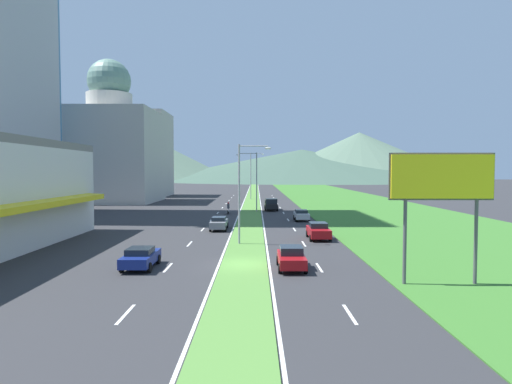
% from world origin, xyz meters
% --- Properties ---
extents(ground_plane, '(600.00, 600.00, 0.00)m').
position_xyz_m(ground_plane, '(0.00, 0.00, 0.00)').
color(ground_plane, '#2D2D30').
extents(grass_median, '(3.20, 240.00, 0.06)m').
position_xyz_m(grass_median, '(0.00, 60.00, 0.03)').
color(grass_median, '#518438').
rests_on(grass_median, ground_plane).
extents(grass_verge_right, '(24.00, 240.00, 0.06)m').
position_xyz_m(grass_verge_right, '(20.60, 60.00, 0.03)').
color(grass_verge_right, '#387028').
rests_on(grass_verge_right, ground_plane).
extents(lane_dash_left_1, '(0.16, 2.80, 0.01)m').
position_xyz_m(lane_dash_left_1, '(-5.10, -10.43, 0.01)').
color(lane_dash_left_1, silver).
rests_on(lane_dash_left_1, ground_plane).
extents(lane_dash_left_2, '(0.16, 2.80, 0.01)m').
position_xyz_m(lane_dash_left_2, '(-5.10, -0.86, 0.01)').
color(lane_dash_left_2, silver).
rests_on(lane_dash_left_2, ground_plane).
extents(lane_dash_left_3, '(0.16, 2.80, 0.01)m').
position_xyz_m(lane_dash_left_3, '(-5.10, 8.72, 0.01)').
color(lane_dash_left_3, silver).
rests_on(lane_dash_left_3, ground_plane).
extents(lane_dash_left_4, '(0.16, 2.80, 0.01)m').
position_xyz_m(lane_dash_left_4, '(-5.10, 18.29, 0.01)').
color(lane_dash_left_4, silver).
rests_on(lane_dash_left_4, ground_plane).
extents(lane_dash_left_5, '(0.16, 2.80, 0.01)m').
position_xyz_m(lane_dash_left_5, '(-5.10, 27.86, 0.01)').
color(lane_dash_left_5, silver).
rests_on(lane_dash_left_5, ground_plane).
extents(lane_dash_left_6, '(0.16, 2.80, 0.01)m').
position_xyz_m(lane_dash_left_6, '(-5.10, 37.43, 0.01)').
color(lane_dash_left_6, silver).
rests_on(lane_dash_left_6, ground_plane).
extents(lane_dash_left_7, '(0.16, 2.80, 0.01)m').
position_xyz_m(lane_dash_left_7, '(-5.10, 47.00, 0.01)').
color(lane_dash_left_7, silver).
rests_on(lane_dash_left_7, ground_plane).
extents(lane_dash_left_8, '(0.16, 2.80, 0.01)m').
position_xyz_m(lane_dash_left_8, '(-5.10, 56.58, 0.01)').
color(lane_dash_left_8, silver).
rests_on(lane_dash_left_8, ground_plane).
extents(lane_dash_left_9, '(0.16, 2.80, 0.01)m').
position_xyz_m(lane_dash_left_9, '(-5.10, 66.15, 0.01)').
color(lane_dash_left_9, silver).
rests_on(lane_dash_left_9, ground_plane).
extents(lane_dash_left_10, '(0.16, 2.80, 0.01)m').
position_xyz_m(lane_dash_left_10, '(-5.10, 75.72, 0.01)').
color(lane_dash_left_10, silver).
rests_on(lane_dash_left_10, ground_plane).
extents(lane_dash_left_11, '(0.16, 2.80, 0.01)m').
position_xyz_m(lane_dash_left_11, '(-5.10, 85.29, 0.01)').
color(lane_dash_left_11, silver).
rests_on(lane_dash_left_11, ground_plane).
extents(lane_dash_right_1, '(0.16, 2.80, 0.01)m').
position_xyz_m(lane_dash_right_1, '(5.10, -10.43, 0.01)').
color(lane_dash_right_1, silver).
rests_on(lane_dash_right_1, ground_plane).
extents(lane_dash_right_2, '(0.16, 2.80, 0.01)m').
position_xyz_m(lane_dash_right_2, '(5.10, -0.86, 0.01)').
color(lane_dash_right_2, silver).
rests_on(lane_dash_right_2, ground_plane).
extents(lane_dash_right_3, '(0.16, 2.80, 0.01)m').
position_xyz_m(lane_dash_right_3, '(5.10, 8.72, 0.01)').
color(lane_dash_right_3, silver).
rests_on(lane_dash_right_3, ground_plane).
extents(lane_dash_right_4, '(0.16, 2.80, 0.01)m').
position_xyz_m(lane_dash_right_4, '(5.10, 18.29, 0.01)').
color(lane_dash_right_4, silver).
rests_on(lane_dash_right_4, ground_plane).
extents(lane_dash_right_5, '(0.16, 2.80, 0.01)m').
position_xyz_m(lane_dash_right_5, '(5.10, 27.86, 0.01)').
color(lane_dash_right_5, silver).
rests_on(lane_dash_right_5, ground_plane).
extents(lane_dash_right_6, '(0.16, 2.80, 0.01)m').
position_xyz_m(lane_dash_right_6, '(5.10, 37.43, 0.01)').
color(lane_dash_right_6, silver).
rests_on(lane_dash_right_6, ground_plane).
extents(lane_dash_right_7, '(0.16, 2.80, 0.01)m').
position_xyz_m(lane_dash_right_7, '(5.10, 47.00, 0.01)').
color(lane_dash_right_7, silver).
rests_on(lane_dash_right_7, ground_plane).
extents(lane_dash_right_8, '(0.16, 2.80, 0.01)m').
position_xyz_m(lane_dash_right_8, '(5.10, 56.58, 0.01)').
color(lane_dash_right_8, silver).
rests_on(lane_dash_right_8, ground_plane).
extents(lane_dash_right_9, '(0.16, 2.80, 0.01)m').
position_xyz_m(lane_dash_right_9, '(5.10, 66.15, 0.01)').
color(lane_dash_right_9, silver).
rests_on(lane_dash_right_9, ground_plane).
extents(lane_dash_right_10, '(0.16, 2.80, 0.01)m').
position_xyz_m(lane_dash_right_10, '(5.10, 75.72, 0.01)').
color(lane_dash_right_10, silver).
rests_on(lane_dash_right_10, ground_plane).
extents(lane_dash_right_11, '(0.16, 2.80, 0.01)m').
position_xyz_m(lane_dash_right_11, '(5.10, 85.29, 0.01)').
color(lane_dash_right_11, silver).
rests_on(lane_dash_right_11, ground_plane).
extents(edge_line_median_left, '(0.16, 240.00, 0.01)m').
position_xyz_m(edge_line_median_left, '(-1.75, 60.00, 0.01)').
color(edge_line_median_left, silver).
rests_on(edge_line_median_left, ground_plane).
extents(edge_line_median_right, '(0.16, 240.00, 0.01)m').
position_xyz_m(edge_line_median_right, '(1.75, 60.00, 0.01)').
color(edge_line_median_right, silver).
rests_on(edge_line_median_right, ground_plane).
extents(domed_building, '(18.99, 18.99, 29.52)m').
position_xyz_m(domed_building, '(-29.57, 61.46, 11.28)').
color(domed_building, '#B7B2A8').
rests_on(domed_building, ground_plane).
extents(midrise_colored, '(14.94, 14.94, 21.42)m').
position_xyz_m(midrise_colored, '(-29.23, 83.00, 10.71)').
color(midrise_colored, '#B7B2A8').
rests_on(midrise_colored, ground_plane).
extents(hill_far_left, '(158.22, 158.22, 39.37)m').
position_xyz_m(hill_far_left, '(-92.59, 270.26, 19.69)').
color(hill_far_left, '#516B56').
rests_on(hill_far_left, ground_plane).
extents(hill_far_center, '(225.71, 225.71, 21.71)m').
position_xyz_m(hill_far_center, '(33.78, 283.77, 10.85)').
color(hill_far_center, '#3D5647').
rests_on(hill_far_center, ground_plane).
extents(hill_far_right, '(148.16, 148.16, 33.40)m').
position_xyz_m(hill_far_right, '(73.20, 277.55, 16.70)').
color(hill_far_right, '#516B56').
rests_on(hill_far_right, ground_plane).
extents(street_lamp_near, '(2.92, 0.28, 8.86)m').
position_xyz_m(street_lamp_near, '(-0.33, 8.53, 5.12)').
color(street_lamp_near, '#99999E').
rests_on(street_lamp_near, ground_plane).
extents(street_lamp_mid, '(3.34, 0.41, 9.42)m').
position_xyz_m(street_lamp_mid, '(0.56, 39.34, 5.45)').
color(street_lamp_mid, '#99999E').
rests_on(street_lamp_mid, ground_plane).
extents(street_lamp_far, '(3.10, 0.40, 10.64)m').
position_xyz_m(street_lamp_far, '(-0.06, 70.13, 6.06)').
color(street_lamp_far, '#99999E').
rests_on(street_lamp_far, ground_plane).
extents(billboard_roadside, '(5.98, 0.28, 7.54)m').
position_xyz_m(billboard_roadside, '(11.34, -5.33, 5.83)').
color(billboard_roadside, '#4C4C51').
rests_on(billboard_roadside, ground_plane).
extents(car_0, '(2.01, 4.42, 1.58)m').
position_xyz_m(car_0, '(6.79, 11.47, 0.80)').
color(car_0, maroon).
rests_on(car_0, ground_plane).
extents(car_1, '(1.86, 4.74, 1.45)m').
position_xyz_m(car_1, '(-3.26, 18.09, 0.76)').
color(car_1, slate).
rests_on(car_1, ground_plane).
extents(car_2, '(1.90, 4.04, 1.42)m').
position_xyz_m(car_2, '(6.78, 26.99, 0.74)').
color(car_2, '#B2B2B7').
rests_on(car_2, ground_plane).
extents(car_3, '(1.85, 4.01, 1.49)m').
position_xyz_m(car_3, '(3.18, -1.24, 0.76)').
color(car_3, maroon).
rests_on(car_3, ground_plane).
extents(car_4, '(1.99, 4.24, 1.39)m').
position_xyz_m(car_4, '(-6.91, -0.95, 0.73)').
color(car_4, navy).
rests_on(car_4, ground_plane).
extents(pickup_truck_0, '(2.18, 5.40, 2.00)m').
position_xyz_m(pickup_truck_0, '(3.33, 41.77, 0.98)').
color(pickup_truck_0, black).
rests_on(pickup_truck_0, ground_plane).
extents(motorcycle_rider, '(0.36, 2.00, 1.80)m').
position_xyz_m(motorcycle_rider, '(-3.35, 35.79, 0.75)').
color(motorcycle_rider, black).
rests_on(motorcycle_rider, ground_plane).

